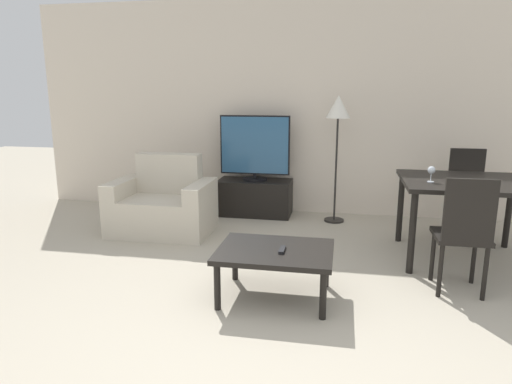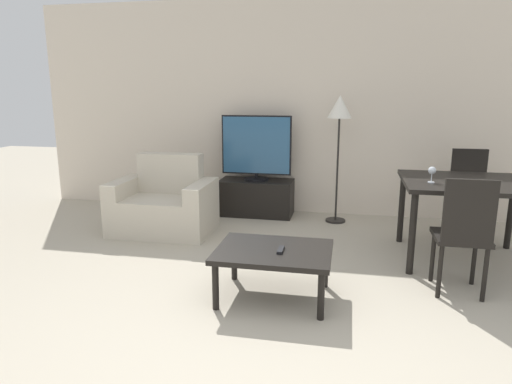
# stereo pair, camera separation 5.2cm
# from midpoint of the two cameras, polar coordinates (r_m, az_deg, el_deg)

# --- Properties ---
(ground_plane) EXTENTS (18.00, 18.00, 0.00)m
(ground_plane) POSITION_cam_midpoint_polar(r_m,az_deg,el_deg) (2.84, -0.10, -21.44)
(ground_plane) COLOR #B2A893
(wall_back) EXTENTS (7.36, 0.06, 2.70)m
(wall_back) POSITION_cam_midpoint_polar(r_m,az_deg,el_deg) (5.92, 6.64, 10.33)
(wall_back) COLOR beige
(wall_back) RESTS_ON ground_plane
(armchair) EXTENTS (1.10, 0.74, 0.87)m
(armchair) POSITION_cam_midpoint_polar(r_m,az_deg,el_deg) (5.27, -11.80, -1.70)
(armchair) COLOR beige
(armchair) RESTS_ON ground_plane
(tv_stand) EXTENTS (0.93, 0.45, 0.45)m
(tv_stand) POSITION_cam_midpoint_polar(r_m,az_deg,el_deg) (5.87, -0.39, -0.68)
(tv_stand) COLOR black
(tv_stand) RESTS_ON ground_plane
(tv) EXTENTS (0.88, 0.31, 0.82)m
(tv) POSITION_cam_midpoint_polar(r_m,az_deg,el_deg) (5.76, -0.41, 5.49)
(tv) COLOR black
(tv) RESTS_ON tv_stand
(coffee_table) EXTENTS (0.88, 0.67, 0.40)m
(coffee_table) POSITION_cam_midpoint_polar(r_m,az_deg,el_deg) (3.53, 1.97, -7.85)
(coffee_table) COLOR black
(coffee_table) RESTS_ON ground_plane
(dining_table) EXTENTS (1.17, 1.01, 0.77)m
(dining_table) POSITION_cam_midpoint_polar(r_m,az_deg,el_deg) (4.65, 24.62, 0.25)
(dining_table) COLOR black
(dining_table) RESTS_ON ground_plane
(dining_chair_near) EXTENTS (0.40, 0.40, 0.95)m
(dining_chair_near) POSITION_cam_midpoint_polar(r_m,az_deg,el_deg) (3.86, 24.21, -4.36)
(dining_chair_near) COLOR black
(dining_chair_near) RESTS_ON ground_plane
(dining_chair_far) EXTENTS (0.40, 0.40, 0.95)m
(dining_chair_far) POSITION_cam_midpoint_polar(r_m,az_deg,el_deg) (5.50, 24.62, 0.45)
(dining_chair_far) COLOR black
(dining_chair_far) RESTS_ON ground_plane
(floor_lamp) EXTENTS (0.29, 0.29, 1.52)m
(floor_lamp) POSITION_cam_midpoint_polar(r_m,az_deg,el_deg) (5.49, 9.95, 9.40)
(floor_lamp) COLOR black
(floor_lamp) RESTS_ON ground_plane
(remote_primary) EXTENTS (0.04, 0.15, 0.02)m
(remote_primary) POSITION_cam_midpoint_polar(r_m,az_deg,el_deg) (3.48, 2.77, -7.21)
(remote_primary) COLOR black
(remote_primary) RESTS_ON coffee_table
(wine_glass_left) EXTENTS (0.07, 0.07, 0.15)m
(wine_glass_left) POSITION_cam_midpoint_polar(r_m,az_deg,el_deg) (4.38, 20.75, 2.46)
(wine_glass_left) COLOR silver
(wine_glass_left) RESTS_ON dining_table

